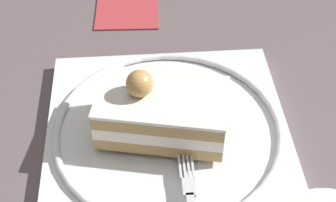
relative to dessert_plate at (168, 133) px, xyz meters
The scene contains 3 objects.
ground_plane 0.04m from the dessert_plate, 147.68° to the left, with size 2.40×2.40×0.00m, color #5C4E51.
dessert_plate is the anchor object (origin of this frame).
cake_slice 0.03m from the dessert_plate, 148.00° to the right, with size 0.11×0.06×0.06m.
Camera 1 is at (0.06, -0.31, 0.34)m, focal length 53.97 mm.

